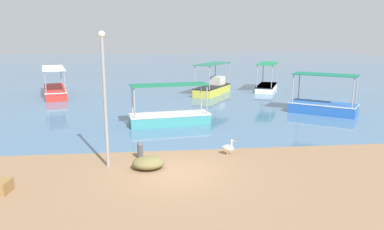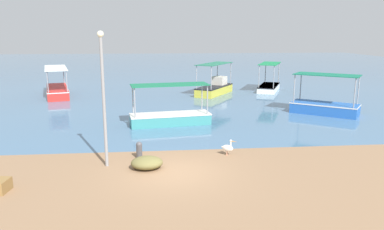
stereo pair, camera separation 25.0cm
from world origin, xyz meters
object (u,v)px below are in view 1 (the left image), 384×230
Objects in this scene: fishing_boat_near_right at (55,90)px; fishing_boat_far_right at (323,106)px; fishing_boat_outer at (213,87)px; pelican at (229,148)px; mooring_bollard at (140,150)px; net_pile at (148,163)px; fishing_boat_far_left at (170,116)px; cargo_crate at (2,187)px; fishing_boat_center at (267,86)px; lamp_post at (105,93)px.

fishing_boat_near_right is 23.60m from fishing_boat_far_right.
fishing_boat_outer reaches higher than fishing_boat_far_right.
pelican is 4.20m from mooring_bollard.
pelican is 4.08m from net_pile.
fishing_boat_outer reaches higher than fishing_boat_far_left.
fishing_boat_center is at bearing 53.54° from cargo_crate.
fishing_boat_outer reaches higher than mooring_bollard.
fishing_boat_far_right reaches higher than fishing_boat_near_right.
mooring_bollard is (1.38, 0.90, -2.85)m from lamp_post.
fishing_boat_far_right is at bearing 44.62° from pelican.
fishing_boat_outer is (14.80, -0.51, 0.11)m from fishing_boat_near_right.
mooring_bollard is at bearing -179.46° from pelican.
mooring_bollard is (-4.20, -0.04, 0.05)m from pelican.
pelican reaches higher than net_pile.
fishing_boat_center is (10.49, 13.36, -0.02)m from fishing_boat_far_left.
pelican is at bearing 0.54° from mooring_bollard.
lamp_post is (7.00, -19.67, 2.73)m from fishing_boat_near_right.
net_pile is at bearing -119.07° from fishing_boat_center.
fishing_boat_far_left is 11.83m from cargo_crate.
net_pile is at bearing -74.68° from mooring_bollard.
fishing_boat_center is 23.26m from mooring_bollard.
lamp_post is (-14.33, -9.57, 2.71)m from fishing_boat_far_right.
fishing_boat_near_right is (-10.08, 12.31, 0.02)m from fishing_boat_far_left.
fishing_boat_near_right is 22.00m from net_pile.
net_pile is at bearing -66.51° from fishing_boat_near_right.
fishing_boat_near_right is at bearing 98.88° from cargo_crate.
fishing_boat_far_left is 7.98m from net_pile.
mooring_bollard is (-12.95, -8.68, -0.14)m from fishing_boat_far_right.
fishing_boat_outer is 19.36m from mooring_bollard.
net_pile is 1.78× the size of cargo_crate.
fishing_boat_center is 28.79m from cargo_crate.
fishing_boat_far_left is 3.80× the size of net_pile.
fishing_boat_center is 21.33m from pelican.
mooring_bollard is 0.58× the size of net_pile.
fishing_boat_outer is (-5.76, -1.56, 0.15)m from fishing_boat_center.
fishing_boat_far_left is at bearing 67.33° from lamp_post.
lamp_post is 4.22× the size of net_pile.
fishing_boat_outer is at bearing -164.86° from fishing_boat_center.
lamp_post is at bearing -112.15° from fishing_boat_outer.
fishing_boat_far_left is at bearing 75.32° from mooring_bollard.
lamp_post reaches higher than fishing_boat_far_right.
fishing_boat_near_right reaches higher than cargo_crate.
fishing_boat_far_right is 17.45m from lamp_post.
net_pile reaches higher than cargo_crate.
fishing_boat_near_right is 22.57m from pelican.
fishing_boat_far_left is at bearing -128.14° from fishing_boat_center.
fishing_boat_far_right is at bearing -25.32° from fishing_boat_near_right.
lamp_post is at bearing -146.96° from mooring_bollard.
fishing_boat_outer is at bearing -1.98° from fishing_boat_near_right.
fishing_boat_far_left reaches higher than pelican.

